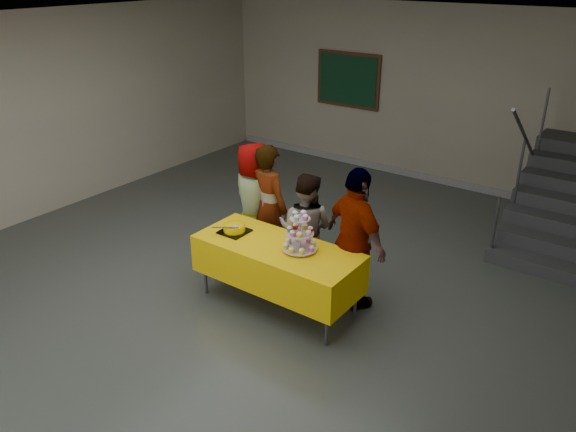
# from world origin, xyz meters

# --- Properties ---
(room_shell) EXTENTS (10.00, 10.04, 3.02)m
(room_shell) POSITION_xyz_m (0.00, 0.02, 2.13)
(room_shell) COLOR #4C514C
(room_shell) RESTS_ON ground
(bake_table) EXTENTS (1.88, 0.78, 0.77)m
(bake_table) POSITION_xyz_m (0.48, 0.20, 0.56)
(bake_table) COLOR #595960
(bake_table) RESTS_ON ground
(cupcake_stand) EXTENTS (0.38, 0.38, 0.44)m
(cupcake_stand) POSITION_xyz_m (0.74, 0.25, 0.94)
(cupcake_stand) COLOR silver
(cupcake_stand) RESTS_ON bake_table
(bear_cake) EXTENTS (0.32, 0.36, 0.12)m
(bear_cake) POSITION_xyz_m (-0.11, 0.17, 0.83)
(bear_cake) COLOR black
(bear_cake) RESTS_ON bake_table
(schoolchild_a) EXTENTS (0.89, 0.73, 1.56)m
(schoolchild_a) POSITION_xyz_m (-0.47, 0.96, 0.78)
(schoolchild_a) COLOR slate
(schoolchild_a) RESTS_ON ground
(schoolchild_b) EXTENTS (0.65, 0.49, 1.61)m
(schoolchild_b) POSITION_xyz_m (-0.19, 0.92, 0.81)
(schoolchild_b) COLOR slate
(schoolchild_b) RESTS_ON ground
(schoolchild_c) EXTENTS (0.79, 0.68, 1.41)m
(schoolchild_c) POSITION_xyz_m (0.43, 0.82, 0.70)
(schoolchild_c) COLOR slate
(schoolchild_c) RESTS_ON ground
(schoolchild_d) EXTENTS (1.05, 0.76, 1.65)m
(schoolchild_d) POSITION_xyz_m (1.16, 0.71, 0.83)
(schoolchild_d) COLOR #5D5C66
(schoolchild_d) RESTS_ON ground
(staircase) EXTENTS (1.30, 2.40, 2.04)m
(staircase) POSITION_xyz_m (2.70, 4.13, 0.49)
(staircase) COLOR #424447
(staircase) RESTS_ON ground
(noticeboard) EXTENTS (1.30, 0.05, 1.00)m
(noticeboard) POSITION_xyz_m (-1.47, 4.96, 1.60)
(noticeboard) COLOR #472B16
(noticeboard) RESTS_ON ground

